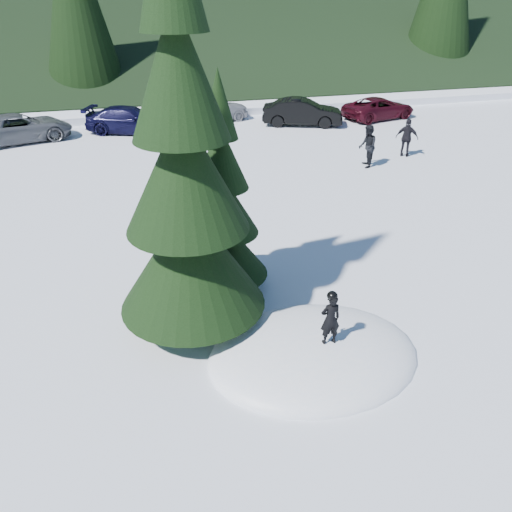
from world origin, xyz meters
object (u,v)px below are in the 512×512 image
object	(u,v)px
child_skier	(330,319)
car_6	(379,108)
adult_1	(407,138)
car_5	(303,112)
spruce_tall	(186,187)
spruce_short	(222,211)
car_3	(130,120)
car_2	(19,128)
adult_0	(367,146)
car_4	(210,108)

from	to	relation	value
child_skier	car_6	world-z (taller)	child_skier
adult_1	car_5	xyz separation A→B (m)	(-2.51, 6.76, -0.12)
child_skier	spruce_tall	bearing A→B (deg)	-39.71
spruce_tall	adult_1	xyz separation A→B (m)	(11.36, 10.29, -2.47)
spruce_tall	spruce_short	distance (m)	2.11
spruce_tall	car_6	size ratio (longest dim) A/B	1.95
car_3	car_6	world-z (taller)	car_3
child_skier	car_3	bearing A→B (deg)	-81.53
car_2	car_5	xyz separation A→B (m)	(14.72, -0.57, 0.04)
car_5	adult_0	bearing A→B (deg)	-158.32
spruce_short	adult_0	distance (m)	11.31
spruce_tall	car_4	bearing A→B (deg)	78.08
adult_0	car_3	bearing A→B (deg)	-115.31
car_4	adult_0	bearing A→B (deg)	-168.19
child_skier	car_6	bearing A→B (deg)	-120.03
car_3	car_5	size ratio (longest dim) A/B	1.05
adult_0	child_skier	bearing A→B (deg)	-12.89
adult_0	car_5	xyz separation A→B (m)	(-0.09, 7.69, -0.17)
child_skier	car_2	xyz separation A→B (m)	(-8.28, 19.64, -0.36)
car_2	car_6	size ratio (longest dim) A/B	1.12
car_5	car_6	distance (m)	4.88
spruce_tall	spruce_short	size ratio (longest dim) A/B	1.60
adult_0	car_4	xyz separation A→B (m)	(-4.87, 9.92, -0.15)
spruce_short	car_4	xyz separation A→B (m)	(3.07, 17.88, -1.36)
car_3	car_4	xyz separation A→B (m)	(4.54, 1.37, 0.07)
adult_0	adult_1	distance (m)	2.59
car_4	car_3	bearing A→B (deg)	92.50
spruce_tall	spruce_short	bearing A→B (deg)	54.46
spruce_tall	car_2	world-z (taller)	spruce_tall
spruce_short	car_6	xyz separation A→B (m)	(12.72, 15.97, -1.49)
car_4	car_6	distance (m)	9.84
spruce_tall	spruce_short	world-z (taller)	spruce_tall
adult_0	car_6	bearing A→B (deg)	166.07
child_skier	car_3	distance (m)	20.14
adult_0	car_6	size ratio (longest dim) A/B	0.41
car_3	car_5	world-z (taller)	car_5
adult_1	adult_0	bearing A→B (deg)	58.58
child_skier	car_2	bearing A→B (deg)	-66.92
car_6	car_3	bearing A→B (deg)	73.91
car_5	spruce_short	bearing A→B (deg)	174.39
child_skier	spruce_short	bearing A→B (deg)	-67.32
car_2	car_6	xyz separation A→B (m)	(19.59, -0.25, -0.07)
adult_0	car_6	world-z (taller)	adult_0
child_skier	car_3	size ratio (longest dim) A/B	0.24
child_skier	car_4	bearing A→B (deg)	-94.22
spruce_tall	car_4	distance (m)	19.88
adult_1	car_4	xyz separation A→B (m)	(-7.29, 9.00, -0.10)
spruce_short	car_6	size ratio (longest dim) A/B	1.22
car_3	car_4	size ratio (longest dim) A/B	1.06
spruce_tall	car_4	size ratio (longest dim) A/B	1.97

